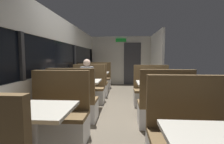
% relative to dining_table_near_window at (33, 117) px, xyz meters
% --- Properties ---
extents(ground_plane, '(3.30, 9.20, 0.02)m').
position_rel_dining_table_near_window_xyz_m(ground_plane, '(0.89, 2.09, -0.65)').
color(ground_plane, '#665B4C').
extents(carriage_window_panel_left, '(0.09, 8.48, 2.30)m').
position_rel_dining_table_near_window_xyz_m(carriage_window_panel_left, '(-0.56, 2.09, 0.47)').
color(carriage_window_panel_left, beige).
rests_on(carriage_window_panel_left, ground_plane).
extents(carriage_end_bulkhead, '(2.90, 0.11, 2.30)m').
position_rel_dining_table_near_window_xyz_m(carriage_end_bulkhead, '(0.95, 6.28, 0.50)').
color(carriage_end_bulkhead, beige).
rests_on(carriage_end_bulkhead, ground_plane).
extents(carriage_aisle_panel_right, '(0.08, 2.40, 2.30)m').
position_rel_dining_table_near_window_xyz_m(carriage_aisle_panel_right, '(2.34, 5.09, 0.51)').
color(carriage_aisle_panel_right, beige).
rests_on(carriage_aisle_panel_right, ground_plane).
extents(dining_table_near_window, '(0.90, 0.70, 0.74)m').
position_rel_dining_table_near_window_xyz_m(dining_table_near_window, '(0.00, 0.00, 0.00)').
color(dining_table_near_window, '#9E9EA3').
rests_on(dining_table_near_window, ground_plane).
extents(bench_near_window_facing_entry, '(0.95, 0.50, 1.10)m').
position_rel_dining_table_near_window_xyz_m(bench_near_window_facing_entry, '(0.00, 0.70, -0.31)').
color(bench_near_window_facing_entry, silver).
rests_on(bench_near_window_facing_entry, ground_plane).
extents(dining_table_mid_window, '(0.90, 0.70, 0.74)m').
position_rel_dining_table_near_window_xyz_m(dining_table_mid_window, '(0.00, 2.24, 0.00)').
color(dining_table_mid_window, '#9E9EA3').
rests_on(dining_table_mid_window, ground_plane).
extents(bench_mid_window_facing_end, '(0.95, 0.50, 1.10)m').
position_rel_dining_table_near_window_xyz_m(bench_mid_window_facing_end, '(0.00, 1.54, -0.31)').
color(bench_mid_window_facing_end, silver).
rests_on(bench_mid_window_facing_end, ground_plane).
extents(bench_mid_window_facing_entry, '(0.95, 0.50, 1.10)m').
position_rel_dining_table_near_window_xyz_m(bench_mid_window_facing_entry, '(0.00, 2.94, -0.31)').
color(bench_mid_window_facing_entry, silver).
rests_on(bench_mid_window_facing_entry, ground_plane).
extents(dining_table_far_window, '(0.90, 0.70, 0.74)m').
position_rel_dining_table_near_window_xyz_m(dining_table_far_window, '(0.00, 4.48, 0.00)').
color(dining_table_far_window, '#9E9EA3').
rests_on(dining_table_far_window, ground_plane).
extents(bench_far_window_facing_end, '(0.95, 0.50, 1.10)m').
position_rel_dining_table_near_window_xyz_m(bench_far_window_facing_end, '(0.00, 3.78, -0.31)').
color(bench_far_window_facing_end, silver).
rests_on(bench_far_window_facing_end, ground_plane).
extents(bench_far_window_facing_entry, '(0.95, 0.50, 1.10)m').
position_rel_dining_table_near_window_xyz_m(bench_far_window_facing_entry, '(0.00, 5.18, -0.31)').
color(bench_far_window_facing_entry, silver).
rests_on(bench_far_window_facing_entry, ground_plane).
extents(bench_front_aisle_facing_entry, '(0.95, 0.50, 1.10)m').
position_rel_dining_table_near_window_xyz_m(bench_front_aisle_facing_entry, '(1.79, 0.10, -0.31)').
color(bench_front_aisle_facing_entry, silver).
rests_on(bench_front_aisle_facing_entry, ground_plane).
extents(dining_table_rear_aisle, '(0.90, 0.70, 0.74)m').
position_rel_dining_table_near_window_xyz_m(dining_table_rear_aisle, '(1.79, 2.04, 0.00)').
color(dining_table_rear_aisle, '#9E9EA3').
rests_on(dining_table_rear_aisle, ground_plane).
extents(bench_rear_aisle_facing_end, '(0.95, 0.50, 1.10)m').
position_rel_dining_table_near_window_xyz_m(bench_rear_aisle_facing_end, '(1.79, 1.34, -0.31)').
color(bench_rear_aisle_facing_end, silver).
rests_on(bench_rear_aisle_facing_end, ground_plane).
extents(bench_rear_aisle_facing_entry, '(0.95, 0.50, 1.10)m').
position_rel_dining_table_near_window_xyz_m(bench_rear_aisle_facing_entry, '(1.79, 2.74, -0.31)').
color(bench_rear_aisle_facing_entry, silver).
rests_on(bench_rear_aisle_facing_entry, ground_plane).
extents(seated_passenger, '(0.47, 0.55, 1.26)m').
position_rel_dining_table_near_window_xyz_m(seated_passenger, '(0.00, 2.87, -0.10)').
color(seated_passenger, '#26262D').
rests_on(seated_passenger, ground_plane).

